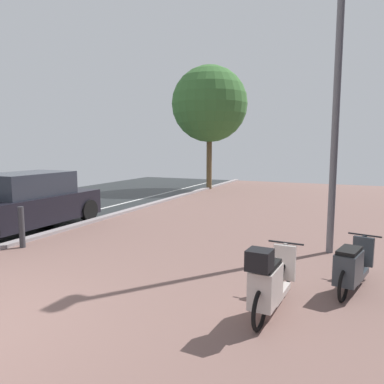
# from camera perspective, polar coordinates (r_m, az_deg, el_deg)

# --- Properties ---
(ground) EXTENTS (21.00, 40.00, 0.13)m
(ground) POSITION_cam_1_polar(r_m,az_deg,el_deg) (4.48, -25.20, -23.06)
(ground) COLOR black
(scooter_near) EXTENTS (0.69, 1.74, 0.75)m
(scooter_near) POSITION_cam_1_polar(r_m,az_deg,el_deg) (6.15, 23.56, -10.51)
(scooter_near) COLOR black
(scooter_near) RESTS_ON ground
(scooter_mid) EXTENTS (0.52, 1.83, 1.01)m
(scooter_mid) POSITION_cam_1_polar(r_m,az_deg,el_deg) (4.97, 11.93, -13.37)
(scooter_mid) COLOR black
(scooter_mid) RESTS_ON ground
(parked_car_near) EXTENTS (1.84, 4.37, 1.48)m
(parked_car_near) POSITION_cam_1_polar(r_m,az_deg,el_deg) (10.59, -24.80, -1.66)
(parked_car_near) COLOR black
(parked_car_near) RESTS_ON ground
(lamp_post) EXTENTS (0.20, 0.52, 6.32)m
(lamp_post) POSITION_cam_1_polar(r_m,az_deg,el_deg) (8.02, 21.64, 16.02)
(lamp_post) COLOR slate
(lamp_post) RESTS_ON ground
(street_tree) EXTENTS (3.77, 3.77, 6.14)m
(street_tree) POSITION_cam_1_polar(r_m,az_deg,el_deg) (18.86, 2.73, 13.43)
(street_tree) COLOR brown
(street_tree) RESTS_ON ground
(bollard_far) EXTENTS (0.12, 0.12, 0.89)m
(bollard_far) POSITION_cam_1_polar(r_m,az_deg,el_deg) (8.75, -24.90, -4.97)
(bollard_far) COLOR #38383D
(bollard_far) RESTS_ON ground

